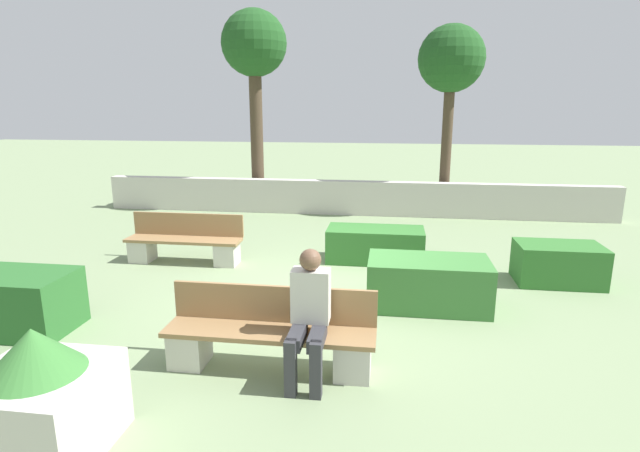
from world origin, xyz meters
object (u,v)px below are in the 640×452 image
object	(u,v)px
bench_left_side	(185,244)
tree_leftmost	(254,51)
person_seated_man	(309,310)
planter_corner_left	(40,398)
bench_front	(270,338)
tree_center_left	(451,63)

from	to	relation	value
bench_left_side	tree_leftmost	size ratio (longest dim) A/B	0.40
person_seated_man	planter_corner_left	size ratio (longest dim) A/B	1.25
person_seated_man	planter_corner_left	world-z (taller)	person_seated_man
bench_front	tree_center_left	bearing A→B (deg)	72.69
bench_left_side	planter_corner_left	size ratio (longest dim) A/B	1.91
bench_front	planter_corner_left	xyz separation A→B (m)	(-1.45, -1.53, 0.14)
bench_left_side	planter_corner_left	world-z (taller)	planter_corner_left
person_seated_man	tree_center_left	size ratio (longest dim) A/B	0.29
planter_corner_left	bench_left_side	bearing A→B (deg)	100.29
planter_corner_left	tree_center_left	size ratio (longest dim) A/B	0.23
planter_corner_left	tree_leftmost	world-z (taller)	tree_leftmost
person_seated_man	tree_leftmost	xyz separation A→B (m)	(-2.73, 8.29, 3.28)
bench_left_side	tree_leftmost	bearing A→B (deg)	91.28
bench_left_side	tree_center_left	xyz separation A→B (m)	(4.86, 4.77, 3.32)
bench_front	person_seated_man	xyz separation A→B (m)	(0.43, -0.14, 0.39)
bench_front	tree_leftmost	world-z (taller)	tree_leftmost
tree_center_left	bench_front	bearing A→B (deg)	-107.31
bench_left_side	planter_corner_left	bearing A→B (deg)	-77.94
bench_front	bench_left_side	distance (m)	4.07
bench_left_side	bench_front	bearing A→B (deg)	-53.17
bench_front	bench_left_side	xyz separation A→B (m)	(-2.34, 3.33, -0.01)
tree_leftmost	planter_corner_left	bearing A→B (deg)	-85.03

